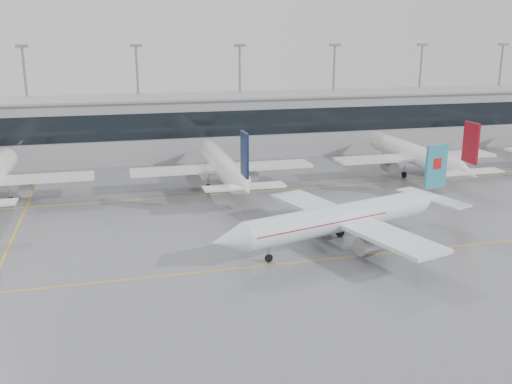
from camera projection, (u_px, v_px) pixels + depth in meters
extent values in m
plane|color=slate|center=(284.00, 264.00, 62.38)|extent=(320.00, 320.00, 0.00)
cube|color=#ECA611|center=(284.00, 264.00, 62.38)|extent=(120.00, 0.25, 0.01)
cube|color=#ECA611|center=(227.00, 194.00, 90.39)|extent=(120.00, 0.25, 0.01)
cube|color=#ECA611|center=(11.00, 242.00, 69.06)|extent=(0.25, 60.00, 0.01)
cube|color=#949497|center=(195.00, 127.00, 118.69)|extent=(180.00, 15.00, 12.00)
cube|color=black|center=(201.00, 125.00, 111.25)|extent=(180.00, 0.20, 5.00)
cube|color=gray|center=(195.00, 97.00, 117.06)|extent=(182.00, 16.00, 0.40)
cylinder|color=gray|center=(28.00, 104.00, 114.93)|extent=(0.50, 0.50, 22.00)
cube|color=gray|center=(22.00, 46.00, 111.96)|extent=(2.40, 1.00, 0.60)
cylinder|color=gray|center=(139.00, 101.00, 120.30)|extent=(0.50, 0.50, 22.00)
cube|color=gray|center=(136.00, 46.00, 117.33)|extent=(2.40, 1.00, 0.60)
cylinder|color=gray|center=(240.00, 98.00, 125.67)|extent=(0.50, 0.50, 22.00)
cube|color=gray|center=(240.00, 45.00, 122.70)|extent=(2.40, 1.00, 0.60)
cylinder|color=gray|center=(333.00, 96.00, 131.03)|extent=(0.50, 0.50, 22.00)
cube|color=gray|center=(335.00, 45.00, 128.07)|extent=(2.40, 1.00, 0.60)
cylinder|color=gray|center=(419.00, 93.00, 136.40)|extent=(0.50, 0.50, 22.00)
cube|color=gray|center=(422.00, 45.00, 133.44)|extent=(2.40, 1.00, 0.60)
cylinder|color=gray|center=(498.00, 91.00, 141.77)|extent=(0.50, 0.50, 22.00)
cube|color=gray|center=(503.00, 44.00, 138.81)|extent=(2.40, 1.00, 0.60)
cylinder|color=white|center=(338.00, 218.00, 66.68)|extent=(25.02, 10.02, 3.29)
cone|color=white|center=(228.00, 240.00, 59.56)|extent=(4.75, 4.26, 3.29)
cone|color=white|center=(431.00, 200.00, 74.20)|extent=(6.29, 4.69, 3.29)
cube|color=white|center=(348.00, 220.00, 67.52)|extent=(12.24, 27.50, 0.45)
cube|color=white|center=(432.00, 198.00, 74.22)|extent=(5.55, 10.82, 0.25)
cube|color=teal|center=(436.00, 166.00, 73.23)|extent=(3.56, 1.32, 5.61)
cylinder|color=gray|center=(371.00, 245.00, 63.68)|extent=(4.04, 3.00, 2.10)
cylinder|color=gray|center=(320.00, 221.00, 71.66)|extent=(4.04, 3.00, 2.10)
cylinder|color=gray|center=(269.00, 252.00, 62.62)|extent=(0.20, 0.20, 1.39)
cylinder|color=black|center=(269.00, 258.00, 62.81)|extent=(0.95, 0.53, 0.90)
cylinder|color=gray|center=(368.00, 239.00, 66.33)|extent=(0.24, 0.24, 1.39)
cylinder|color=black|center=(368.00, 245.00, 66.52)|extent=(1.18, 0.73, 1.10)
cylinder|color=gray|center=(340.00, 227.00, 70.66)|extent=(0.24, 0.24, 1.39)
cylinder|color=black|center=(340.00, 232.00, 70.84)|extent=(1.18, 0.73, 1.10)
cube|color=#B70F0F|center=(436.00, 163.00, 73.12)|extent=(1.47, 0.82, 1.40)
cube|color=#B70F0F|center=(318.00, 221.00, 65.16)|extent=(18.22, 8.12, 0.12)
cone|color=white|center=(8.00, 156.00, 100.16)|extent=(3.59, 4.00, 3.59)
cylinder|color=gray|center=(27.00, 188.00, 86.26)|extent=(2.10, 3.60, 2.10)
cylinder|color=gray|center=(5.00, 177.00, 96.17)|extent=(0.20, 0.20, 1.56)
cylinder|color=black|center=(6.00, 181.00, 96.37)|extent=(0.30, 0.90, 0.90)
cylinder|color=gray|center=(10.00, 195.00, 84.47)|extent=(0.24, 0.24, 1.56)
cylinder|color=black|center=(11.00, 200.00, 84.67)|extent=(0.45, 1.10, 1.10)
cylinder|color=white|center=(221.00, 164.00, 94.06)|extent=(3.59, 27.36, 3.59)
cone|color=white|center=(205.00, 147.00, 108.70)|extent=(3.59, 4.00, 3.59)
cone|color=white|center=(244.00, 188.00, 78.68)|extent=(3.59, 5.60, 3.59)
cube|color=white|center=(223.00, 168.00, 92.77)|extent=(29.64, 5.00, 0.45)
cube|color=white|center=(244.00, 187.00, 78.41)|extent=(11.40, 2.80, 0.25)
cube|color=#0E1B44|center=(245.00, 154.00, 77.03)|extent=(0.35, 3.60, 6.12)
cylinder|color=gray|center=(193.00, 178.00, 92.45)|extent=(2.10, 3.60, 2.10)
cylinder|color=gray|center=(250.00, 175.00, 94.80)|extent=(2.10, 3.60, 2.10)
cylinder|color=gray|center=(210.00, 165.00, 104.71)|extent=(0.20, 0.20, 1.56)
cylinder|color=black|center=(210.00, 169.00, 104.91)|extent=(0.30, 0.90, 0.90)
cylinder|color=gray|center=(208.00, 183.00, 91.74)|extent=(0.24, 0.24, 1.56)
cylinder|color=black|center=(208.00, 187.00, 91.95)|extent=(0.45, 1.10, 1.10)
cylinder|color=gray|center=(240.00, 181.00, 93.01)|extent=(0.24, 0.24, 1.56)
cylinder|color=black|center=(240.00, 185.00, 93.21)|extent=(0.45, 1.10, 1.10)
cylinder|color=white|center=(412.00, 153.00, 102.60)|extent=(3.59, 27.36, 3.59)
cone|color=white|center=(373.00, 139.00, 117.24)|extent=(3.59, 4.00, 3.59)
cone|color=white|center=(466.00, 174.00, 87.22)|extent=(3.59, 5.60, 3.59)
cube|color=white|center=(416.00, 157.00, 101.31)|extent=(29.64, 5.00, 0.45)
cube|color=white|center=(467.00, 172.00, 86.95)|extent=(11.40, 2.80, 0.25)
cube|color=maroon|center=(471.00, 143.00, 85.57)|extent=(0.35, 3.60, 6.12)
cylinder|color=gray|center=(389.00, 166.00, 101.00)|extent=(2.10, 3.60, 2.10)
cylinder|color=gray|center=(437.00, 163.00, 103.34)|extent=(2.10, 3.60, 2.10)
cylinder|color=gray|center=(383.00, 156.00, 113.25)|extent=(0.20, 0.20, 1.56)
cylinder|color=black|center=(383.00, 160.00, 113.45)|extent=(0.30, 0.90, 0.90)
cylinder|color=gray|center=(404.00, 170.00, 100.28)|extent=(0.24, 0.24, 1.56)
cylinder|color=black|center=(404.00, 175.00, 100.49)|extent=(0.45, 1.10, 1.10)
cylinder|color=gray|center=(431.00, 169.00, 101.55)|extent=(0.24, 0.24, 1.56)
cylinder|color=black|center=(430.00, 173.00, 101.76)|extent=(0.45, 1.10, 1.10)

